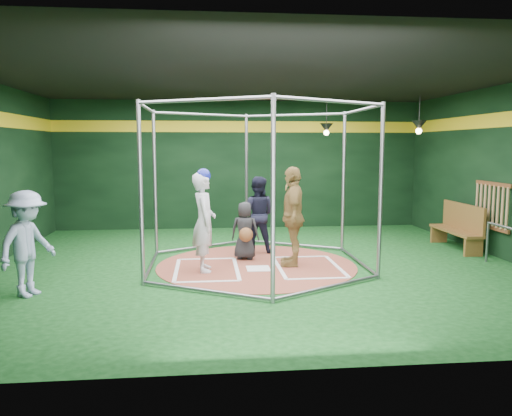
{
  "coord_description": "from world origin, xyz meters",
  "views": [
    {
      "loc": [
        -0.95,
        -9.28,
        2.27
      ],
      "look_at": [
        0.0,
        0.1,
        1.1
      ],
      "focal_mm": 35.0,
      "sensor_mm": 36.0,
      "label": 1
    }
  ],
  "objects": [
    {
      "name": "catcher_figure",
      "position": [
        -0.18,
        0.53,
        0.59
      ],
      "size": [
        0.64,
        0.64,
        1.16
      ],
      "color": "black",
      "rests_on": "clay_disc"
    },
    {
      "name": "batter_figure",
      "position": [
        -0.99,
        -0.32,
        0.94
      ],
      "size": [
        0.47,
        0.68,
        1.86
      ],
      "color": "silver",
      "rests_on": "clay_disc"
    },
    {
      "name": "clay_disc",
      "position": [
        0.0,
        0.0,
        0.01
      ],
      "size": [
        3.8,
        3.8,
        0.01
      ],
      "primitive_type": "cylinder",
      "color": "brown",
      "rests_on": "ground"
    },
    {
      "name": "batting_cage",
      "position": [
        -0.0,
        -0.0,
        1.5
      ],
      "size": [
        4.05,
        4.67,
        3.0
      ],
      "color": "gray",
      "rests_on": "ground"
    },
    {
      "name": "batter_box_left",
      "position": [
        -0.95,
        -0.25,
        0.02
      ],
      "size": [
        1.17,
        1.77,
        0.01
      ],
      "color": "white",
      "rests_on": "clay_disc"
    },
    {
      "name": "bystander_blue",
      "position": [
        -3.64,
        -1.57,
        0.81
      ],
      "size": [
        0.98,
        1.2,
        1.61
      ],
      "primitive_type": "imported",
      "rotation": [
        0.0,
        0.0,
        1.14
      ],
      "color": "#97A6C7",
      "rests_on": "ground"
    },
    {
      "name": "umpire",
      "position": [
        0.14,
        1.25,
        0.82
      ],
      "size": [
        0.93,
        0.81,
        1.62
      ],
      "primitive_type": "imported",
      "rotation": [
        0.0,
        0.0,
        2.85
      ],
      "color": "black",
      "rests_on": "clay_disc"
    },
    {
      "name": "dugout_bench",
      "position": [
        4.63,
        1.12,
        0.52
      ],
      "size": [
        0.4,
        1.73,
        1.01
      ],
      "color": "brown",
      "rests_on": "ground"
    },
    {
      "name": "batter_box_right",
      "position": [
        0.95,
        -0.25,
        0.02
      ],
      "size": [
        1.17,
        1.77,
        0.01
      ],
      "color": "white",
      "rests_on": "clay_disc"
    },
    {
      "name": "visitor_leopard",
      "position": [
        0.68,
        -0.06,
        0.95
      ],
      "size": [
        0.61,
        1.16,
        1.88
      ],
      "primitive_type": "imported",
      "rotation": [
        0.0,
        0.0,
        -1.72
      ],
      "color": "tan",
      "rests_on": "clay_disc"
    },
    {
      "name": "room_shell",
      "position": [
        0.0,
        0.01,
        1.75
      ],
      "size": [
        10.1,
        9.1,
        3.53
      ],
      "color": "#0C3911",
      "rests_on": "ground"
    },
    {
      "name": "pendant_lamp_near",
      "position": [
        2.2,
        3.6,
        2.74
      ],
      "size": [
        0.34,
        0.34,
        0.9
      ],
      "color": "black",
      "rests_on": "room_shell"
    },
    {
      "name": "home_plate",
      "position": [
        0.0,
        -0.3,
        0.02
      ],
      "size": [
        0.43,
        0.43,
        0.01
      ],
      "primitive_type": "cube",
      "color": "white",
      "rests_on": "clay_disc"
    },
    {
      "name": "pendant_lamp_far",
      "position": [
        4.0,
        2.0,
        2.74
      ],
      "size": [
        0.34,
        0.34,
        0.9
      ],
      "color": "black",
      "rests_on": "room_shell"
    },
    {
      "name": "bat_rack",
      "position": [
        4.93,
        0.4,
        1.05
      ],
      "size": [
        0.07,
        1.25,
        0.98
      ],
      "color": "brown",
      "rests_on": "room_shell"
    },
    {
      "name": "steel_railing",
      "position": [
        4.55,
        -0.59,
        0.54
      ],
      "size": [
        0.05,
        0.94,
        0.81
      ],
      "color": "gray",
      "rests_on": "ground"
    }
  ]
}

